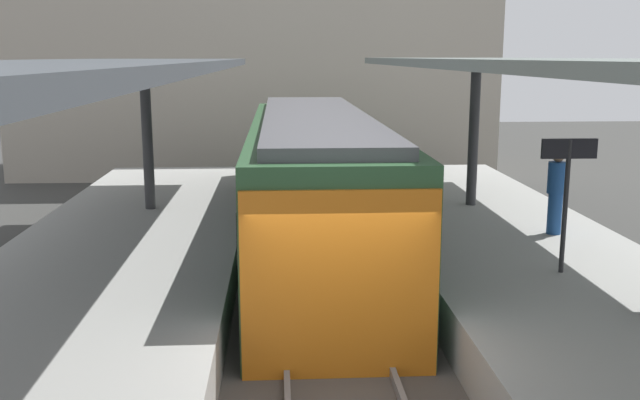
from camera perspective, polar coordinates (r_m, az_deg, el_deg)
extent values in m
plane|color=#383835|center=(9.84, 1.71, -15.70)|extent=(80.00, 80.00, 0.00)
cube|color=#9E9E99|center=(10.05, -21.00, -12.75)|extent=(4.40, 28.00, 1.00)
cube|color=#9E9E99|center=(10.63, 23.03, -11.54)|extent=(4.40, 28.00, 1.00)
cube|color=#4C4742|center=(9.79, 1.71, -15.18)|extent=(3.20, 28.00, 0.20)
cube|color=slate|center=(9.69, -2.67, -14.38)|extent=(0.08, 28.00, 0.14)
cube|color=slate|center=(9.80, 6.04, -14.10)|extent=(0.08, 28.00, 0.14)
cube|color=#2D5633|center=(15.53, -0.38, 0.93)|extent=(2.70, 12.52, 2.90)
cube|color=orange|center=(9.48, 1.63, -6.93)|extent=(2.65, 0.08, 2.60)
cube|color=black|center=(15.46, -5.46, 2.15)|extent=(0.04, 11.52, 0.76)
cube|color=black|center=(15.60, 4.65, 2.25)|extent=(0.04, 11.52, 0.76)
cube|color=#515156|center=(15.33, -0.39, 6.64)|extent=(2.16, 11.89, 0.20)
cylinder|color=#333335|center=(16.79, -13.71, 4.80)|extent=(0.24, 0.24, 3.27)
cube|color=#3D4247|center=(10.55, -20.23, 10.00)|extent=(4.18, 21.00, 0.16)
cylinder|color=#333335|center=(17.15, 12.24, 5.04)|extent=(0.24, 0.24, 3.29)
cube|color=slate|center=(11.11, 21.40, 10.09)|extent=(4.18, 21.00, 0.16)
cylinder|color=#262628|center=(12.14, 19.11, -0.53)|extent=(0.08, 0.08, 2.20)
cube|color=black|center=(11.99, 19.40, 3.92)|extent=(0.90, 0.06, 0.32)
cylinder|color=navy|center=(14.90, 18.33, -1.04)|extent=(0.28, 0.28, 0.83)
cylinder|color=navy|center=(14.77, 18.51, 1.70)|extent=(0.36, 0.36, 0.62)
sphere|color=#936B4C|center=(14.71, 18.61, 3.32)|extent=(0.22, 0.22, 0.22)
cube|color=#A89E8E|center=(28.75, -5.22, 13.44)|extent=(18.00, 6.00, 11.00)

